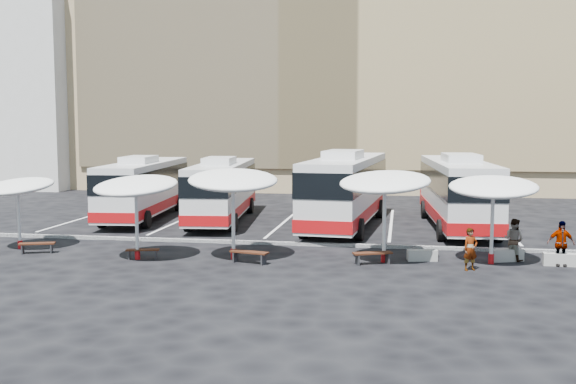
% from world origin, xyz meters
% --- Properties ---
extents(ground, '(120.00, 120.00, 0.00)m').
position_xyz_m(ground, '(0.00, 0.00, 0.00)').
color(ground, black).
rests_on(ground, ground).
extents(sandstone_building, '(42.00, 18.25, 29.60)m').
position_xyz_m(sandstone_building, '(0.00, 31.87, 12.63)').
color(sandstone_building, tan).
rests_on(sandstone_building, ground).
extents(apartment_block, '(14.00, 14.00, 18.00)m').
position_xyz_m(apartment_block, '(-28.00, 28.00, 9.00)').
color(apartment_block, beige).
rests_on(apartment_block, ground).
extents(curb_divider, '(34.00, 0.25, 0.15)m').
position_xyz_m(curb_divider, '(0.00, 0.50, 0.07)').
color(curb_divider, black).
rests_on(curb_divider, ground).
extents(bay_lines, '(24.15, 12.00, 0.01)m').
position_xyz_m(bay_lines, '(0.00, 8.00, 0.01)').
color(bay_lines, white).
rests_on(bay_lines, ground).
extents(bus_0, '(3.50, 11.87, 3.71)m').
position_xyz_m(bus_0, '(-8.41, 7.89, 1.90)').
color(bus_0, silver).
rests_on(bus_0, ground).
extents(bus_1, '(3.65, 11.86, 3.70)m').
position_xyz_m(bus_1, '(-3.59, 7.59, 1.89)').
color(bus_1, silver).
rests_on(bus_1, ground).
extents(bus_2, '(3.91, 13.36, 4.18)m').
position_xyz_m(bus_2, '(3.60, 6.66, 2.14)').
color(bus_2, silver).
rests_on(bus_2, ground).
extents(bus_3, '(3.57, 12.83, 4.02)m').
position_xyz_m(bus_3, '(9.46, 7.01, 2.06)').
color(bus_3, silver).
rests_on(bus_3, ground).
extents(sunshade_0, '(3.96, 3.99, 3.27)m').
position_xyz_m(sunshade_0, '(-10.27, -2.32, 2.78)').
color(sunshade_0, silver).
rests_on(sunshade_0, ground).
extents(sunshade_1, '(3.99, 4.02, 3.57)m').
position_xyz_m(sunshade_1, '(-4.16, -3.74, 3.03)').
color(sunshade_1, silver).
rests_on(sunshade_1, ground).
extents(sunshade_2, '(4.56, 4.59, 3.84)m').
position_xyz_m(sunshade_2, '(-0.26, -3.03, 3.26)').
color(sunshade_2, silver).
rests_on(sunshade_2, ground).
extents(sunshade_3, '(4.58, 4.61, 3.80)m').
position_xyz_m(sunshade_3, '(5.87, -2.62, 3.23)').
color(sunshade_3, silver).
rests_on(sunshade_3, ground).
extents(sunshade_4, '(3.84, 3.88, 3.61)m').
position_xyz_m(sunshade_4, '(10.10, -2.25, 3.07)').
color(sunshade_4, silver).
rests_on(sunshade_4, ground).
extents(wood_bench_0, '(1.54, 0.85, 0.46)m').
position_xyz_m(wood_bench_0, '(-8.92, -3.24, 0.35)').
color(wood_bench_0, black).
rests_on(wood_bench_0, ground).
extents(wood_bench_1, '(1.40, 0.69, 0.41)m').
position_xyz_m(wood_bench_1, '(-3.96, -3.66, 0.32)').
color(wood_bench_1, black).
rests_on(wood_bench_1, ground).
extents(wood_bench_2, '(1.64, 0.81, 0.49)m').
position_xyz_m(wood_bench_2, '(0.57, -3.75, 0.37)').
color(wood_bench_2, black).
rests_on(wood_bench_2, ground).
extents(wood_bench_3, '(1.61, 0.98, 0.48)m').
position_xyz_m(wood_bench_3, '(5.44, -3.11, 0.37)').
color(wood_bench_3, black).
rests_on(wood_bench_3, ground).
extents(conc_bench_0, '(1.25, 0.61, 0.45)m').
position_xyz_m(conc_bench_0, '(7.41, -2.09, 0.22)').
color(conc_bench_0, gray).
rests_on(conc_bench_0, ground).
extents(conc_bench_1, '(1.39, 0.86, 0.49)m').
position_xyz_m(conc_bench_1, '(10.79, -1.61, 0.25)').
color(conc_bench_1, gray).
rests_on(conc_bench_1, ground).
extents(conc_bench_2, '(1.34, 0.50, 0.49)m').
position_xyz_m(conc_bench_2, '(12.75, -2.15, 0.25)').
color(conc_bench_2, gray).
rests_on(conc_bench_2, ground).
extents(passenger_0, '(0.71, 0.62, 1.63)m').
position_xyz_m(passenger_0, '(9.15, -3.62, 0.81)').
color(passenger_0, black).
rests_on(passenger_0, ground).
extents(passenger_1, '(1.07, 1.03, 1.73)m').
position_xyz_m(passenger_1, '(11.09, -1.48, 0.87)').
color(passenger_1, black).
rests_on(passenger_1, ground).
extents(passenger_2, '(1.08, 0.52, 1.80)m').
position_xyz_m(passenger_2, '(12.71, -2.25, 0.90)').
color(passenger_2, black).
rests_on(passenger_2, ground).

